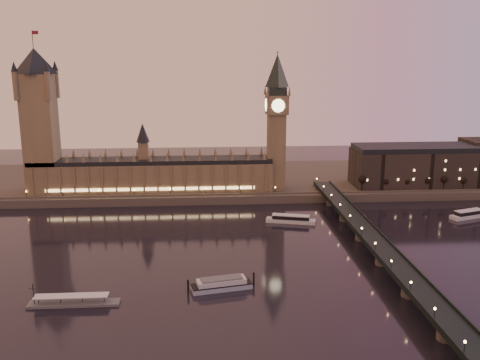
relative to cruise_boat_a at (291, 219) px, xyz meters
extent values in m
plane|color=black|center=(-55.43, -55.43, -2.27)|extent=(700.00, 700.00, 0.00)
cube|color=#423D35|center=(-25.43, 109.57, 0.73)|extent=(560.00, 130.00, 6.00)
cube|color=brown|center=(-95.43, 65.57, 14.73)|extent=(180.00, 26.00, 22.00)
cube|color=black|center=(-95.43, 65.57, 27.33)|extent=(180.00, 22.00, 3.20)
cube|color=#FFCC7F|center=(-95.43, 52.07, 8.73)|extent=(153.00, 0.25, 2.20)
cube|color=brown|center=(-175.43, 65.57, 47.73)|extent=(22.00, 22.00, 88.00)
cone|color=black|center=(-175.43, 65.57, 100.73)|extent=(31.68, 31.68, 18.00)
cylinder|color=black|center=(-175.43, 65.57, 115.73)|extent=(0.44, 0.44, 12.00)
cube|color=maroon|center=(-173.23, 65.57, 120.23)|extent=(4.00, 0.15, 2.50)
cube|color=brown|center=(-1.43, 65.57, 32.73)|extent=(13.00, 13.00, 58.00)
cube|color=brown|center=(-1.43, 65.57, 68.73)|extent=(16.00, 16.00, 14.00)
cylinder|color=#FFEAA5|center=(-1.43, 57.39, 68.73)|extent=(9.60, 0.35, 9.60)
cylinder|color=#FFEAA5|center=(-9.61, 65.57, 68.73)|extent=(0.35, 9.60, 9.60)
cube|color=black|center=(-1.43, 65.57, 78.73)|extent=(13.00, 13.00, 6.00)
cone|color=black|center=(-1.43, 65.57, 93.73)|extent=(17.68, 17.68, 24.00)
sphere|color=gold|center=(-1.43, 65.57, 106.73)|extent=(2.00, 2.00, 2.00)
cube|color=black|center=(36.57, -55.43, 5.73)|extent=(13.00, 260.00, 2.00)
cube|color=black|center=(30.27, -55.43, 7.23)|extent=(0.60, 260.00, 1.00)
cube|color=black|center=(42.87, -55.43, 7.23)|extent=(0.60, 260.00, 1.00)
cube|color=black|center=(116.57, 71.57, 17.73)|extent=(110.00, 36.00, 28.00)
cube|color=black|center=(116.57, 71.57, 33.73)|extent=(108.00, 34.00, 4.00)
cylinder|color=black|center=(64.99, 53.57, 7.57)|extent=(0.70, 0.70, 7.67)
sphere|color=black|center=(64.99, 53.57, 11.58)|extent=(5.12, 5.12, 5.12)
cylinder|color=black|center=(80.83, 53.57, 7.57)|extent=(0.70, 0.70, 7.67)
sphere|color=black|center=(80.83, 53.57, 11.58)|extent=(5.12, 5.12, 5.12)
cylinder|color=black|center=(96.67, 53.57, 7.57)|extent=(0.70, 0.70, 7.67)
sphere|color=black|center=(96.67, 53.57, 11.58)|extent=(5.12, 5.12, 5.12)
cylinder|color=black|center=(112.51, 53.57, 7.57)|extent=(0.70, 0.70, 7.67)
sphere|color=black|center=(112.51, 53.57, 11.58)|extent=(5.12, 5.12, 5.12)
cylinder|color=black|center=(128.35, 53.57, 7.57)|extent=(0.70, 0.70, 7.67)
sphere|color=black|center=(128.35, 53.57, 11.58)|extent=(5.12, 5.12, 5.12)
cylinder|color=black|center=(144.19, 53.57, 7.57)|extent=(0.70, 0.70, 7.67)
sphere|color=black|center=(144.19, 53.57, 11.58)|extent=(5.12, 5.12, 5.12)
cube|color=silver|center=(0.00, 0.00, -1.09)|extent=(32.86, 14.94, 2.36)
cube|color=black|center=(0.00, 0.00, 1.27)|extent=(24.46, 11.59, 2.36)
cube|color=silver|center=(0.00, 0.00, 2.66)|extent=(25.15, 12.02, 0.43)
cube|color=silver|center=(121.60, 2.13, -1.03)|extent=(27.90, 15.57, 2.47)
cube|color=black|center=(121.60, 2.13, 1.44)|extent=(20.83, 12.08, 2.47)
cube|color=silver|center=(121.60, 2.13, 2.90)|extent=(21.44, 12.53, 0.45)
cube|color=#97A8C0|center=(-48.84, -98.84, -1.11)|extent=(29.38, 13.59, 2.30)
cube|color=black|center=(-48.84, -98.84, 0.26)|extent=(29.38, 13.59, 0.44)
cube|color=silver|center=(-48.84, -98.84, 1.63)|extent=(23.99, 11.64, 2.30)
cube|color=#595B5E|center=(-48.84, -98.84, 3.09)|extent=(20.34, 10.05, 0.62)
cylinder|color=black|center=(-64.45, -101.09, 0.75)|extent=(0.97, 0.97, 6.02)
cylinder|color=black|center=(-33.23, -94.59, 0.75)|extent=(0.97, 0.97, 6.02)
cube|color=#595B5E|center=(-114.49, -110.58, -1.70)|extent=(39.83, 6.64, 1.14)
cube|color=silver|center=(-115.44, -110.58, 2.05)|extent=(32.24, 5.69, 0.28)
cylinder|color=black|center=(-131.56, -110.58, 3.61)|extent=(0.38, 0.38, 9.48)
cylinder|color=black|center=(-131.56, -110.58, 5.98)|extent=(3.79, 0.23, 0.23)
camera|label=1|loc=(-55.93, -331.94, 105.89)|focal=40.00mm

